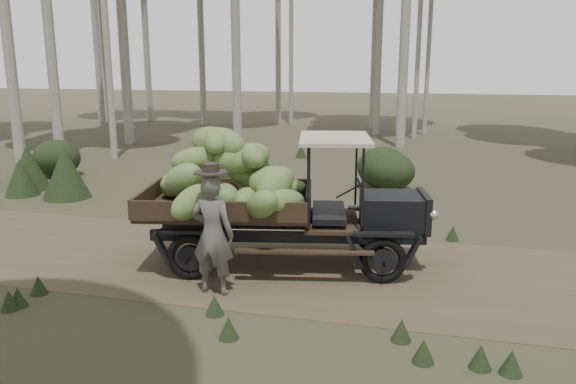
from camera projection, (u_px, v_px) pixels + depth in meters
name	position (u px, v px, depth m)	size (l,w,h in m)	color
ground	(306.00, 268.00, 9.78)	(120.00, 120.00, 0.00)	#473D2B
dirt_track	(306.00, 267.00, 9.78)	(70.00, 4.00, 0.01)	brown
banana_truck	(262.00, 187.00, 9.53)	(5.18, 2.95, 2.46)	black
farmer	(213.00, 233.00, 8.50)	(0.72, 0.54, 2.04)	#57544F
undergrowth	(330.00, 238.00, 9.52)	(23.91, 22.72, 1.40)	#233319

